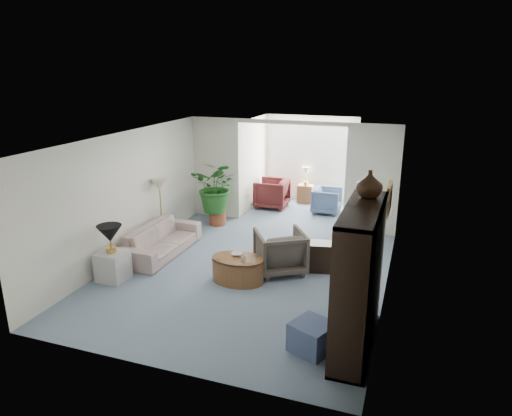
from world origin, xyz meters
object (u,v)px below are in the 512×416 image
at_px(coffee_table, 238,269).
at_px(coffee_cup, 244,259).
at_px(table_lamp, 110,234).
at_px(cabinet_urn, 370,184).
at_px(plant_pot, 218,218).
at_px(sunroom_chair_blue, 327,201).
at_px(framed_picture, 390,199).
at_px(ottoman, 312,337).
at_px(wingback_chair, 280,251).
at_px(sunroom_chair_maroon, 272,193).
at_px(floor_lamp, 159,185).
at_px(sunroom_table, 305,194).
at_px(side_table_dark, 320,257).
at_px(end_table, 113,266).
at_px(coffee_bowl, 237,254).
at_px(entertainment_cabinet, 359,279).
at_px(sofa, 162,240).

distance_m(coffee_table, coffee_cup, 0.32).
bearing_deg(table_lamp, cabinet_urn, -1.39).
distance_m(coffee_table, plant_pot, 3.17).
bearing_deg(table_lamp, sunroom_chair_blue, 61.41).
height_order(cabinet_urn, sunroom_chair_blue, cabinet_urn).
xyz_separation_m(framed_picture, ottoman, (-0.76, -1.85, -1.50)).
height_order(wingback_chair, sunroom_chair_maroon, wingback_chair).
bearing_deg(cabinet_urn, floor_lamp, 154.80).
bearing_deg(floor_lamp, sunroom_table, 59.69).
distance_m(sunroom_chair_blue, sunroom_chair_maroon, 1.50).
xyz_separation_m(framed_picture, side_table_dark, (-1.19, 0.72, -1.43)).
relative_size(coffee_cup, sunroom_table, 0.18).
relative_size(end_table, coffee_bowl, 2.69).
bearing_deg(plant_pot, coffee_table, -59.55).
relative_size(coffee_table, entertainment_cabinet, 0.48).
distance_m(sunroom_chair_blue, sunroom_table, 1.06).
height_order(end_table, side_table_dark, side_table_dark).
relative_size(coffee_bowl, cabinet_urn, 0.53).
xyz_separation_m(coffee_cup, plant_pot, (-1.76, 2.83, -0.33)).
relative_size(cabinet_urn, sunroom_table, 0.73).
xyz_separation_m(coffee_table, sunroom_table, (-0.05, 5.27, 0.03)).
xyz_separation_m(cabinet_urn, sunroom_chair_blue, (-1.54, 5.31, -1.84)).
bearing_deg(wingback_chair, entertainment_cabinet, 98.49).
xyz_separation_m(sofa, wingback_chair, (2.52, -0.01, 0.10)).
height_order(coffee_cup, ottoman, coffee_cup).
xyz_separation_m(end_table, side_table_dark, (3.42, 1.64, 0.01)).
distance_m(ottoman, sunroom_chair_maroon, 6.64).
distance_m(framed_picture, table_lamp, 4.77).
relative_size(floor_lamp, ottoman, 0.71).
bearing_deg(framed_picture, side_table_dark, 148.76).
bearing_deg(table_lamp, sofa, 81.57).
height_order(floor_lamp, ottoman, floor_lamp).
bearing_deg(plant_pot, entertainment_cabinet, -46.24).
xyz_separation_m(end_table, coffee_table, (2.13, 0.68, -0.04)).
bearing_deg(floor_lamp, coffee_table, -30.36).
height_order(floor_lamp, wingback_chair, floor_lamp).
height_order(framed_picture, wingback_chair, framed_picture).
bearing_deg(ottoman, wingback_chair, 116.40).
height_order(table_lamp, floor_lamp, floor_lamp).
xyz_separation_m(coffee_bowl, wingback_chair, (0.64, 0.55, -0.08)).
bearing_deg(coffee_cup, sunroom_table, 92.10).
bearing_deg(plant_pot, wingback_chair, -43.47).
relative_size(entertainment_cabinet, ottoman, 3.92).
relative_size(framed_picture, table_lamp, 1.14).
bearing_deg(end_table, plant_pot, 81.25).
xyz_separation_m(framed_picture, coffee_bowl, (-2.52, -0.13, -1.23)).
xyz_separation_m(coffee_bowl, sunroom_chair_blue, (0.75, 4.42, -0.15)).
distance_m(coffee_cup, cabinet_urn, 2.77).
distance_m(sofa, cabinet_urn, 4.80).
bearing_deg(entertainment_cabinet, ottoman, -147.85).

